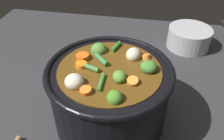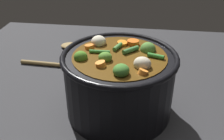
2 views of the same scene
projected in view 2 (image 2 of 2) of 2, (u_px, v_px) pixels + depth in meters
The scene contains 3 objects.
ground_plane at pixel (119, 109), 0.65m from camera, with size 1.10×1.10×0.00m, color #2D2D30.
cooking_pot at pixel (119, 82), 0.61m from camera, with size 0.26×0.26×0.17m.
wooden_spoon at pixel (66, 53), 0.90m from camera, with size 0.18×0.25×0.01m.
Camera 2 is at (0.51, 0.05, 0.41)m, focal length 42.35 mm.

